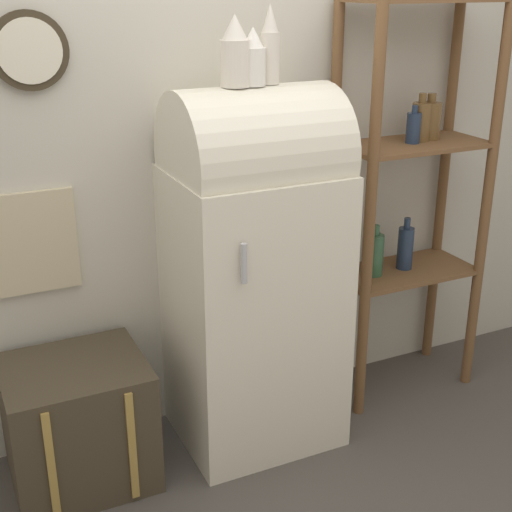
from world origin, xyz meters
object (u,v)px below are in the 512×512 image
Objects in this scene: refrigerator at (254,267)px; vase_right at (270,47)px; vase_left at (235,53)px; vase_center at (253,59)px; suitcase_trunk at (79,423)px.

vase_right is (0.07, 0.01, 0.89)m from refrigerator.
vase_left is at bearing -175.28° from refrigerator.
vase_center is (-0.01, -0.01, 0.85)m from refrigerator.
suitcase_trunk is (-0.79, 0.00, -0.55)m from refrigerator.
vase_center is at bearing -167.92° from vase_right.
vase_left is 0.89× the size of vase_right.
vase_right reaches higher than refrigerator.
vase_center is (0.07, -0.00, -0.02)m from vase_left.
vase_center reaches higher than suitcase_trunk.
suitcase_trunk is at bearing 179.18° from vase_left.
vase_left is 0.15m from vase_right.
vase_center is 0.09m from vase_right.
vase_right is at bearing 12.08° from vase_center.
vase_right is at bearing 5.49° from refrigerator.
refrigerator is 0.85m from vase_center.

